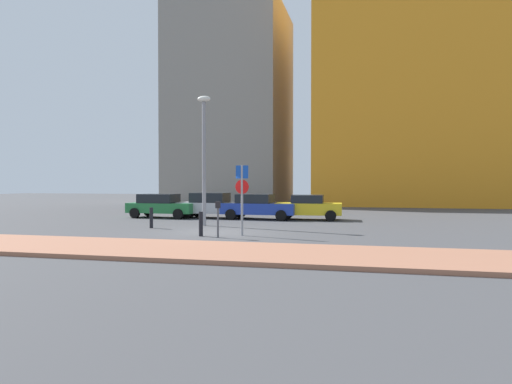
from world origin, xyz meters
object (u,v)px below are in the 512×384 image
parking_sign_post (242,191)px  parking_meter (218,214)px  parked_car_yellow (308,207)px  traffic_bollard_near (201,224)px  parked_car_blue (258,206)px  street_lamp (204,149)px  traffic_bollard_mid (151,218)px  parked_car_silver (213,205)px  parked_car_green (162,205)px

parking_sign_post → parking_meter: parking_sign_post is taller
parked_car_yellow → traffic_bollard_near: size_ratio=3.90×
parked_car_blue → street_lamp: street_lamp is taller
parked_car_yellow → traffic_bollard_mid: size_ratio=3.95×
street_lamp → parked_car_blue: bearing=68.9°
parked_car_silver → parking_meter: bearing=-70.0°
parked_car_green → parked_car_blue: 6.25m
parked_car_blue → traffic_bollard_mid: size_ratio=4.54×
parked_car_green → traffic_bollard_mid: bearing=-69.2°
street_lamp → parked_car_yellow: bearing=46.0°
parked_car_silver → parking_meter: 10.37m
street_lamp → traffic_bollard_near: size_ratio=6.51×
street_lamp → traffic_bollard_mid: (-2.08, -1.83, -3.46)m
parking_sign_post → traffic_bollard_near: (-1.61, -0.64, -1.37)m
parked_car_yellow → parking_sign_post: parking_sign_post is taller
parking_meter → traffic_bollard_near: bearing=161.2°
parked_car_silver → parking_sign_post: bearing=-63.9°
parked_car_blue → parked_car_green: bearing=-177.7°
parked_car_silver → street_lamp: bearing=-76.2°
street_lamp → traffic_bollard_near: 5.87m
street_lamp → traffic_bollard_near: bearing=-71.7°
parked_car_yellow → parking_meter: parked_car_yellow is taller
parked_car_yellow → street_lamp: 7.60m
parked_car_green → parking_sign_post: bearing=-47.6°
parked_car_yellow → parked_car_blue: bearing=-174.1°
traffic_bollard_near → traffic_bollard_mid: traffic_bollard_near is taller
parked_car_green → traffic_bollard_mid: size_ratio=4.37×
parked_car_green → parked_car_blue: parked_car_blue is taller
parked_car_green → traffic_bollard_near: bearing=-56.3°
parked_car_silver → traffic_bollard_mid: (-0.86, -6.79, -0.30)m
parked_car_blue → traffic_bollard_mid: (-3.88, -6.49, -0.27)m
parked_car_yellow → traffic_bollard_near: bearing=-109.2°
parking_sign_post → street_lamp: 5.37m
parked_car_blue → street_lamp: size_ratio=0.69×
parked_car_blue → parking_sign_post: (1.30, -8.52, 1.10)m
parked_car_green → traffic_bollard_near: 10.71m
parking_sign_post → street_lamp: bearing=128.7°
parked_car_blue → traffic_bollard_near: 9.17m
traffic_bollard_near → parking_sign_post: bearing=21.6°
parking_meter → traffic_bollard_mid: 5.33m
parking_meter → street_lamp: bearing=115.9°
parking_sign_post → traffic_bollard_near: 2.21m
parked_car_blue → parked_car_silver: bearing=174.4°
traffic_bollard_mid → parking_meter: bearing=-33.8°
parked_car_green → parked_car_yellow: bearing=3.5°
parked_car_blue → traffic_bollard_near: parked_car_blue is taller
parked_car_green → parking_sign_post: size_ratio=1.49×
parking_sign_post → parking_meter: bearing=-129.6°
parked_car_green → parking_sign_post: 11.25m
parked_car_silver → traffic_bollard_mid: size_ratio=4.37×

